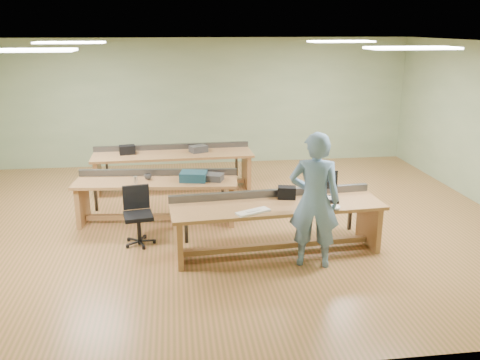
# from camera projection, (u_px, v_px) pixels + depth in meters

# --- Properties ---
(floor) EXTENTS (10.00, 10.00, 0.00)m
(floor) POSITION_uv_depth(u_px,v_px,m) (219.00, 222.00, 8.80)
(floor) COLOR #9F623C
(floor) RESTS_ON ground
(ceiling) EXTENTS (10.00, 10.00, 0.00)m
(ceiling) POSITION_uv_depth(u_px,v_px,m) (217.00, 43.00, 7.92)
(ceiling) COLOR silver
(ceiling) RESTS_ON wall_back
(wall_back) EXTENTS (10.00, 0.04, 3.00)m
(wall_back) POSITION_uv_depth(u_px,v_px,m) (203.00, 102.00, 12.15)
(wall_back) COLOR #95A87F
(wall_back) RESTS_ON floor
(wall_front) EXTENTS (10.00, 0.04, 3.00)m
(wall_front) POSITION_uv_depth(u_px,v_px,m) (258.00, 230.00, 4.57)
(wall_front) COLOR #95A87F
(wall_front) RESTS_ON floor
(fluor_panels) EXTENTS (6.20, 3.50, 0.03)m
(fluor_panels) POSITION_uv_depth(u_px,v_px,m) (217.00, 45.00, 7.93)
(fluor_panels) COLOR white
(fluor_panels) RESTS_ON ceiling
(workbench_front) EXTENTS (3.18, 1.04, 0.86)m
(workbench_front) POSITION_uv_depth(u_px,v_px,m) (277.00, 216.00, 7.51)
(workbench_front) COLOR #A57645
(workbench_front) RESTS_ON floor
(workbench_mid) EXTENTS (2.80, 1.00, 0.86)m
(workbench_mid) POSITION_uv_depth(u_px,v_px,m) (157.00, 191.00, 8.67)
(workbench_mid) COLOR #A57645
(workbench_mid) RESTS_ON floor
(workbench_back) EXTENTS (3.27, 0.95, 0.86)m
(workbench_back) POSITION_uv_depth(u_px,v_px,m) (173.00, 162.00, 10.48)
(workbench_back) COLOR #A57645
(workbench_back) RESTS_ON floor
(person) EXTENTS (0.80, 0.63, 1.92)m
(person) POSITION_uv_depth(u_px,v_px,m) (314.00, 200.00, 6.96)
(person) COLOR #698DAC
(person) RESTS_ON floor
(laptop_base) EXTENTS (0.41, 0.35, 0.04)m
(laptop_base) POSITION_uv_depth(u_px,v_px,m) (326.00, 199.00, 7.59)
(laptop_base) COLOR black
(laptop_base) RESTS_ON workbench_front
(laptop_screen) EXTENTS (0.36, 0.08, 0.28)m
(laptop_screen) POSITION_uv_depth(u_px,v_px,m) (325.00, 180.00, 7.65)
(laptop_screen) COLOR black
(laptop_screen) RESTS_ON laptop_base
(keyboard) EXTENTS (0.52, 0.36, 0.03)m
(keyboard) POSITION_uv_depth(u_px,v_px,m) (253.00, 212.00, 7.09)
(keyboard) COLOR silver
(keyboard) RESTS_ON workbench_front
(trackball_mouse) EXTENTS (0.18, 0.20, 0.07)m
(trackball_mouse) POSITION_uv_depth(u_px,v_px,m) (335.00, 207.00, 7.21)
(trackball_mouse) COLOR white
(trackball_mouse) RESTS_ON workbench_front
(camera_bag) EXTENTS (0.30, 0.23, 0.18)m
(camera_bag) POSITION_uv_depth(u_px,v_px,m) (287.00, 193.00, 7.67)
(camera_bag) COLOR black
(camera_bag) RESTS_ON workbench_front
(task_chair) EXTENTS (0.56, 0.56, 0.90)m
(task_chair) POSITION_uv_depth(u_px,v_px,m) (138.00, 223.00, 7.85)
(task_chair) COLOR black
(task_chair) RESTS_ON floor
(parts_bin_teal) EXTENTS (0.49, 0.41, 0.15)m
(parts_bin_teal) POSITION_uv_depth(u_px,v_px,m) (194.00, 176.00, 8.55)
(parts_bin_teal) COLOR #163848
(parts_bin_teal) RESTS_ON workbench_mid
(parts_bin_grey) EXTENTS (0.47, 0.39, 0.11)m
(parts_bin_grey) POSITION_uv_depth(u_px,v_px,m) (211.00, 177.00, 8.58)
(parts_bin_grey) COLOR #323234
(parts_bin_grey) RESTS_ON workbench_mid
(mug) EXTENTS (0.13, 0.13, 0.10)m
(mug) POSITION_uv_depth(u_px,v_px,m) (148.00, 177.00, 8.63)
(mug) COLOR #323234
(mug) RESTS_ON workbench_mid
(drinks_can) EXTENTS (0.07, 0.07, 0.12)m
(drinks_can) POSITION_uv_depth(u_px,v_px,m) (135.00, 180.00, 8.40)
(drinks_can) COLOR silver
(drinks_can) RESTS_ON workbench_mid
(storage_box_back) EXTENTS (0.35, 0.27, 0.18)m
(storage_box_back) POSITION_uv_depth(u_px,v_px,m) (127.00, 150.00, 10.32)
(storage_box_back) COLOR black
(storage_box_back) RESTS_ON workbench_back
(tray_back) EXTENTS (0.41, 0.36, 0.13)m
(tray_back) POSITION_uv_depth(u_px,v_px,m) (198.00, 149.00, 10.49)
(tray_back) COLOR #323234
(tray_back) RESTS_ON workbench_back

